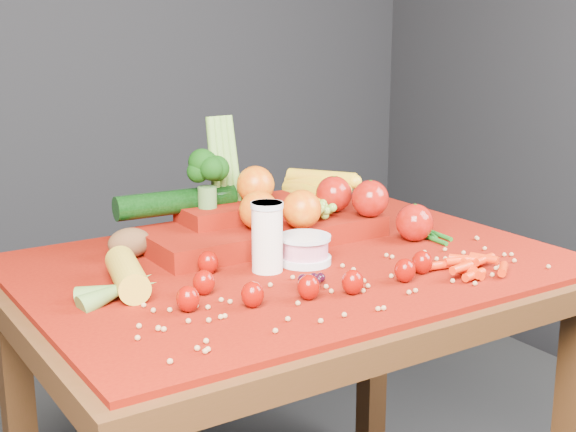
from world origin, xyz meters
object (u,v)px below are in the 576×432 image
milk_glass (267,234)px  produce_mound (273,212)px  table (293,311)px  yogurt_bowl (305,248)px

milk_glass → produce_mound: (0.12, 0.18, -0.01)m
table → yogurt_bowl: (0.01, -0.03, 0.14)m
table → yogurt_bowl: 0.14m
yogurt_bowl → produce_mound: produce_mound is taller
table → produce_mound: bearing=73.2°
yogurt_bowl → produce_mound: bearing=78.6°
table → milk_glass: size_ratio=8.16×
milk_glass → produce_mound: produce_mound is taller
table → yogurt_bowl: yogurt_bowl is taller
yogurt_bowl → produce_mound: size_ratio=0.17×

